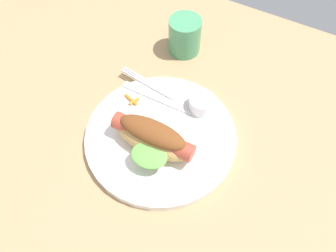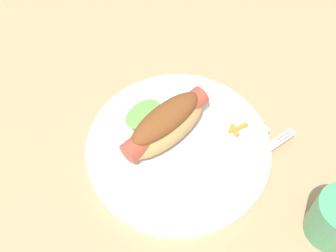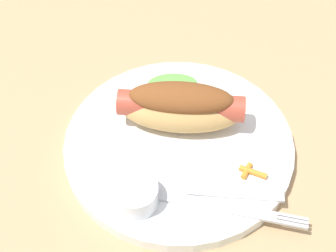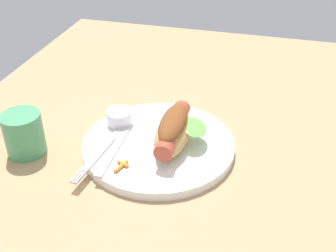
{
  "view_description": "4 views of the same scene",
  "coord_description": "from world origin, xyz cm",
  "px_view_note": "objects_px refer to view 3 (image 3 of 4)",
  "views": [
    {
      "loc": [
        16.73,
        -24.26,
        52.65
      ],
      "look_at": [
        1.96,
        2.82,
        5.07
      ],
      "focal_mm": 36.22,
      "sensor_mm": 36.0,
      "label": 1
    },
    {
      "loc": [
        23.95,
        25.87,
        58.05
      ],
      "look_at": [
        1.3,
        1.21,
        6.16
      ],
      "focal_mm": 48.21,
      "sensor_mm": 36.0,
      "label": 2
    },
    {
      "loc": [
        -1.72,
        38.22,
        46.85
      ],
      "look_at": [
        1.73,
        3.77,
        5.43
      ],
      "focal_mm": 52.69,
      "sensor_mm": 36.0,
      "label": 3
    },
    {
      "loc": [
        -56.82,
        -14.39,
        44.83
      ],
      "look_at": [
        -0.1,
        0.72,
        5.69
      ],
      "focal_mm": 44.7,
      "sensor_mm": 36.0,
      "label": 4
    }
  ],
  "objects_px": {
    "hot_dog": "(181,104)",
    "sauce_ramekin": "(135,195)",
    "plate": "(179,144)",
    "fork": "(225,208)",
    "knife": "(215,191)",
    "carrot_garnish": "(251,172)"
  },
  "relations": [
    {
      "from": "sauce_ramekin",
      "to": "plate",
      "type": "bearing_deg",
      "value": -113.68
    },
    {
      "from": "hot_dog",
      "to": "fork",
      "type": "height_order",
      "value": "hot_dog"
    },
    {
      "from": "fork",
      "to": "hot_dog",
      "type": "bearing_deg",
      "value": 122.86
    },
    {
      "from": "hot_dog",
      "to": "fork",
      "type": "xyz_separation_m",
      "value": [
        -0.06,
        0.12,
        -0.03
      ]
    },
    {
      "from": "hot_dog",
      "to": "fork",
      "type": "relative_size",
      "value": 0.88
    },
    {
      "from": "carrot_garnish",
      "to": "knife",
      "type": "bearing_deg",
      "value": 37.18
    },
    {
      "from": "plate",
      "to": "carrot_garnish",
      "type": "height_order",
      "value": "carrot_garnish"
    },
    {
      "from": "sauce_ramekin",
      "to": "knife",
      "type": "relative_size",
      "value": 0.33
    },
    {
      "from": "hot_dog",
      "to": "fork",
      "type": "bearing_deg",
      "value": -65.13
    },
    {
      "from": "plate",
      "to": "carrot_garnish",
      "type": "distance_m",
      "value": 0.09
    },
    {
      "from": "sauce_ramekin",
      "to": "carrot_garnish",
      "type": "height_order",
      "value": "sauce_ramekin"
    },
    {
      "from": "knife",
      "to": "hot_dog",
      "type": "bearing_deg",
      "value": 114.66
    },
    {
      "from": "plate",
      "to": "sauce_ramekin",
      "type": "xyz_separation_m",
      "value": [
        0.04,
        0.09,
        0.02
      ]
    },
    {
      "from": "sauce_ramekin",
      "to": "fork",
      "type": "bearing_deg",
      "value": -179.53
    },
    {
      "from": "fork",
      "to": "carrot_garnish",
      "type": "distance_m",
      "value": 0.06
    },
    {
      "from": "sauce_ramekin",
      "to": "carrot_garnish",
      "type": "bearing_deg",
      "value": -158.06
    },
    {
      "from": "hot_dog",
      "to": "sauce_ramekin",
      "type": "distance_m",
      "value": 0.12
    },
    {
      "from": "sauce_ramekin",
      "to": "knife",
      "type": "height_order",
      "value": "sauce_ramekin"
    },
    {
      "from": "sauce_ramekin",
      "to": "knife",
      "type": "bearing_deg",
      "value": -166.4
    },
    {
      "from": "plate",
      "to": "fork",
      "type": "distance_m",
      "value": 0.1
    },
    {
      "from": "hot_dog",
      "to": "carrot_garnish",
      "type": "relative_size",
      "value": 4.6
    },
    {
      "from": "plate",
      "to": "hot_dog",
      "type": "height_order",
      "value": "hot_dog"
    }
  ]
}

